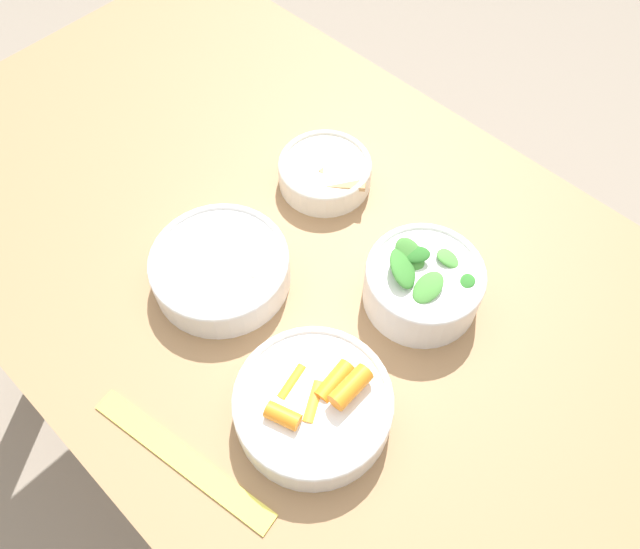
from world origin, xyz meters
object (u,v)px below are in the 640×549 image
(bowl_carrots, at_px, (313,404))
(bowl_beans_hotdog, at_px, (221,269))
(ruler, at_px, (183,459))
(bowl_greens, at_px, (423,283))
(bowl_cookies, at_px, (325,172))

(bowl_carrots, relative_size, bowl_beans_hotdog, 1.01)
(bowl_beans_hotdog, xyz_separation_m, ruler, (-0.15, 0.20, -0.02))
(bowl_greens, xyz_separation_m, ruler, (0.06, 0.36, -0.04))
(bowl_carrots, bearing_deg, ruler, 64.18)
(bowl_beans_hotdog, bearing_deg, bowl_cookies, -85.24)
(bowl_carrots, xyz_separation_m, bowl_cookies, (0.24, -0.28, -0.00))
(bowl_greens, distance_m, bowl_beans_hotdog, 0.27)
(bowl_carrots, relative_size, ruler, 0.73)
(bowl_greens, height_order, bowl_beans_hotdog, bowl_greens)
(bowl_cookies, distance_m, ruler, 0.46)
(bowl_greens, xyz_separation_m, bowl_beans_hotdog, (0.22, 0.17, -0.01))
(bowl_greens, bearing_deg, ruler, 80.41)
(bowl_cookies, height_order, ruler, bowl_cookies)
(bowl_beans_hotdog, height_order, bowl_cookies, bowl_beans_hotdog)
(bowl_carrots, bearing_deg, bowl_beans_hotdog, -12.98)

